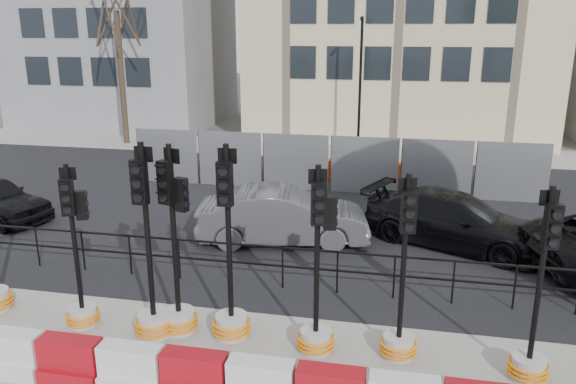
# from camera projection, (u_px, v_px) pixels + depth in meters

# --- Properties ---
(ground) EXTENTS (120.00, 120.00, 0.00)m
(ground) POSITION_uv_depth(u_px,v_px,m) (270.00, 315.00, 11.26)
(ground) COLOR #51514C
(ground) RESTS_ON ground
(road) EXTENTS (40.00, 14.00, 0.03)m
(road) POSITION_uv_depth(u_px,v_px,m) (321.00, 209.00, 17.84)
(road) COLOR black
(road) RESTS_ON ground
(sidewalk_far) EXTENTS (40.00, 4.00, 0.02)m
(sidewalk_far) POSITION_uv_depth(u_px,v_px,m) (349.00, 150.00, 26.30)
(sidewalk_far) COLOR gray
(sidewalk_far) RESTS_ON ground
(building_grey) EXTENTS (11.00, 9.06, 14.00)m
(building_grey) POSITION_uv_depth(u_px,v_px,m) (122.00, 1.00, 32.64)
(building_grey) COLOR gray
(building_grey) RESTS_ON ground
(kerb_railing) EXTENTS (18.00, 0.04, 1.00)m
(kerb_railing) POSITION_uv_depth(u_px,v_px,m) (283.00, 260.00, 12.20)
(kerb_railing) COLOR black
(kerb_railing) RESTS_ON ground
(heras_fencing) EXTENTS (14.33, 1.72, 2.00)m
(heras_fencing) POSITION_uv_depth(u_px,v_px,m) (332.00, 168.00, 20.28)
(heras_fencing) COLOR #909298
(heras_fencing) RESTS_ON ground
(lamp_post_far) EXTENTS (0.12, 0.56, 6.00)m
(lamp_post_far) POSITION_uv_depth(u_px,v_px,m) (360.00, 83.00, 24.34)
(lamp_post_far) COLOR black
(lamp_post_far) RESTS_ON ground
(tree_bare_far) EXTENTS (2.00, 2.00, 9.00)m
(tree_bare_far) POSITION_uv_depth(u_px,v_px,m) (116.00, 3.00, 26.07)
(tree_bare_far) COLOR #473828
(tree_bare_far) RESTS_ON ground
(barrier_row) EXTENTS (14.65, 0.50, 0.80)m
(barrier_row) POSITION_uv_depth(u_px,v_px,m) (228.00, 382.00, 8.53)
(barrier_row) COLOR #A80D1B
(barrier_row) RESTS_ON ground
(traffic_signal_b) EXTENTS (0.63, 0.63, 3.22)m
(traffic_signal_b) POSITION_uv_depth(u_px,v_px,m) (80.00, 290.00, 10.65)
(traffic_signal_b) COLOR beige
(traffic_signal_b) RESTS_ON ground
(traffic_signal_c) EXTENTS (0.73, 0.73, 3.69)m
(traffic_signal_c) POSITION_uv_depth(u_px,v_px,m) (152.00, 299.00, 10.30)
(traffic_signal_c) COLOR beige
(traffic_signal_c) RESTS_ON ground
(traffic_signal_d) EXTENTS (0.71, 0.71, 3.63)m
(traffic_signal_d) POSITION_uv_depth(u_px,v_px,m) (177.00, 290.00, 10.40)
(traffic_signal_d) COLOR beige
(traffic_signal_d) RESTS_ON ground
(traffic_signal_e) EXTENTS (0.72, 0.72, 3.67)m
(traffic_signal_e) POSITION_uv_depth(u_px,v_px,m) (231.00, 300.00, 10.26)
(traffic_signal_e) COLOR beige
(traffic_signal_e) RESTS_ON ground
(traffic_signal_f) EXTENTS (0.67, 0.67, 3.42)m
(traffic_signal_f) POSITION_uv_depth(u_px,v_px,m) (317.00, 310.00, 9.77)
(traffic_signal_f) COLOR beige
(traffic_signal_f) RESTS_ON ground
(traffic_signal_g) EXTENTS (0.65, 0.65, 3.31)m
(traffic_signal_g) POSITION_uv_depth(u_px,v_px,m) (400.00, 322.00, 9.64)
(traffic_signal_g) COLOR beige
(traffic_signal_g) RESTS_ON ground
(traffic_signal_h) EXTENTS (0.65, 0.65, 3.30)m
(traffic_signal_h) POSITION_uv_depth(u_px,v_px,m) (532.00, 343.00, 9.02)
(traffic_signal_h) COLOR beige
(traffic_signal_h) RESTS_ON ground
(car_b) EXTENTS (3.21, 5.07, 1.48)m
(car_b) POSITION_uv_depth(u_px,v_px,m) (283.00, 216.00, 14.87)
(car_b) COLOR #4E4F53
(car_b) RESTS_ON ground
(car_c) EXTENTS (5.51, 6.25, 1.39)m
(car_c) POSITION_uv_depth(u_px,v_px,m) (455.00, 220.00, 14.70)
(car_c) COLOR black
(car_c) RESTS_ON ground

